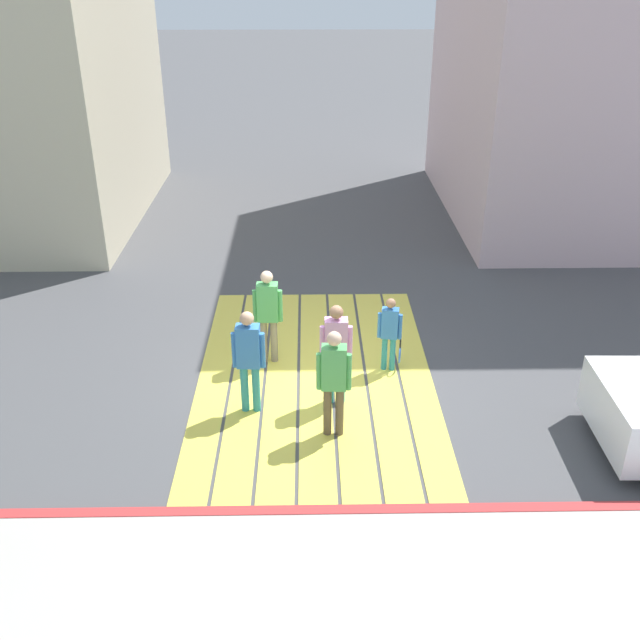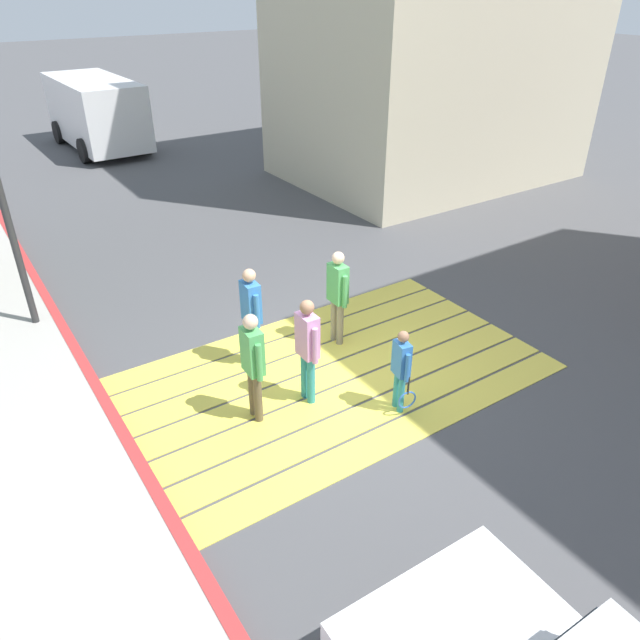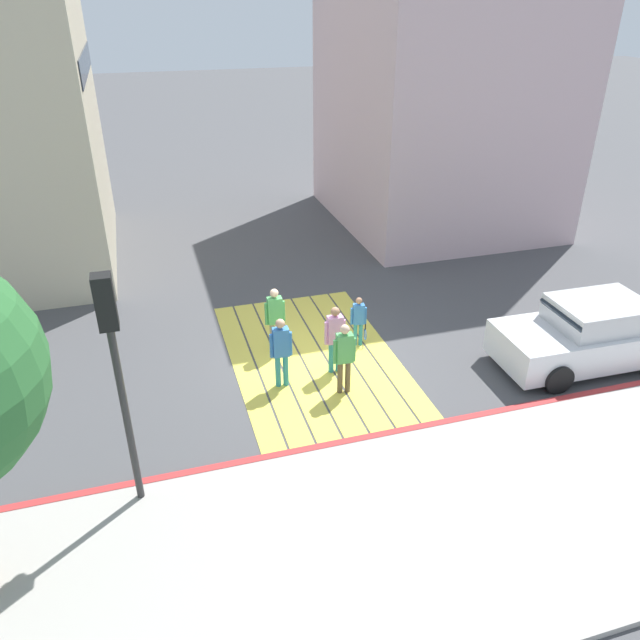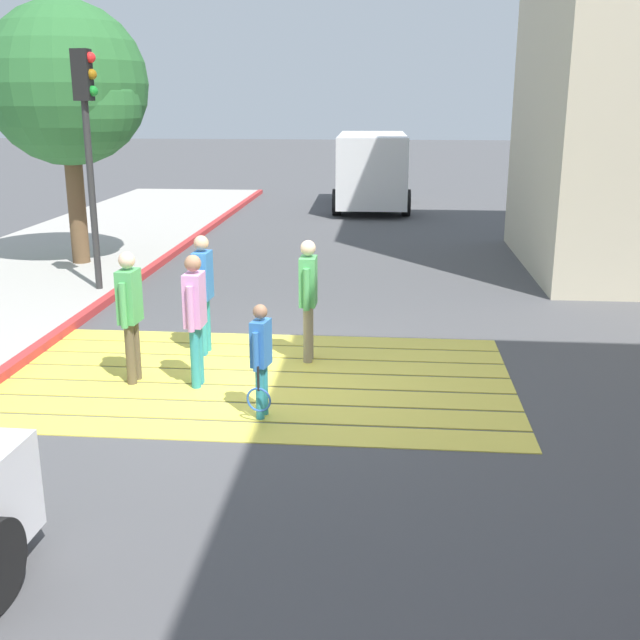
{
  "view_description": "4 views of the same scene",
  "coord_description": "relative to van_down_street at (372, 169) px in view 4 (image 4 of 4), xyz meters",
  "views": [
    {
      "loc": [
        -10.01,
        0.1,
        6.19
      ],
      "look_at": [
        0.63,
        -0.09,
        0.75
      ],
      "focal_mm": 40.37,
      "sensor_mm": 36.0,
      "label": 1
    },
    {
      "loc": [
        -4.44,
        -6.23,
        5.44
      ],
      "look_at": [
        -0.12,
        0.25,
        0.9
      ],
      "focal_mm": 33.4,
      "sensor_mm": 36.0,
      "label": 2
    },
    {
      "loc": [
        -11.91,
        3.42,
        7.73
      ],
      "look_at": [
        -0.22,
        -0.1,
        1.12
      ],
      "focal_mm": 34.41,
      "sensor_mm": 36.0,
      "label": 3
    },
    {
      "loc": [
        1.61,
        -9.18,
        3.44
      ],
      "look_at": [
        0.77,
        0.23,
        0.74
      ],
      "focal_mm": 43.56,
      "sensor_mm": 36.0,
      "label": 4
    }
  ],
  "objects": [
    {
      "name": "ground_plane",
      "position": [
        -1.03,
        -16.12,
        -1.28
      ],
      "size": [
        120.0,
        120.0,
        0.0
      ],
      "primitive_type": "plane",
      "color": "#4C4C4F"
    },
    {
      "name": "crosswalk_stripes",
      "position": [
        -1.03,
        -16.12,
        -1.27
      ],
      "size": [
        6.4,
        3.8,
        0.01
      ],
      "color": "#EAD64C",
      "rests_on": "ground"
    },
    {
      "name": "curb_painted",
      "position": [
        -4.28,
        -16.12,
        -1.21
      ],
      "size": [
        0.16,
        40.0,
        0.13
      ],
      "primitive_type": "cube",
      "color": "#BC3333",
      "rests_on": "ground"
    },
    {
      "name": "van_down_street",
      "position": [
        0.0,
        0.0,
        0.0
      ],
      "size": [
        2.45,
        5.25,
        2.35
      ],
      "color": "silver",
      "rests_on": "ground"
    },
    {
      "name": "traffic_light_corner",
      "position": [
        -4.6,
        -12.02,
        1.76
      ],
      "size": [
        0.39,
        0.28,
        4.24
      ],
      "color": "#2D2D2D",
      "rests_on": "ground"
    },
    {
      "name": "street_tree",
      "position": [
        -5.74,
        -9.82,
        2.35
      ],
      "size": [
        3.2,
        3.2,
        5.32
      ],
      "color": "brown",
      "rests_on": "ground"
    },
    {
      "name": "pedestrian_adult_lead",
      "position": [
        -0.46,
        -15.35,
        -0.31
      ],
      "size": [
        0.22,
        0.49,
        1.66
      ],
      "color": "gray",
      "rests_on": "ground"
    },
    {
      "name": "pedestrian_adult_trailing",
      "position": [
        -1.73,
        -16.43,
        -0.31
      ],
      "size": [
        0.21,
        0.49,
        1.65
      ],
      "color": "teal",
      "rests_on": "ground"
    },
    {
      "name": "pedestrian_adult_side",
      "position": [
        -1.93,
        -15.14,
        -0.31
      ],
      "size": [
        0.23,
        0.49,
        1.67
      ],
      "color": "teal",
      "rests_on": "ground"
    },
    {
      "name": "pedestrian_teen_behind",
      "position": [
        -2.56,
        -16.36,
        -0.31
      ],
      "size": [
        0.23,
        0.49,
        1.67
      ],
      "color": "brown",
      "rests_on": "ground"
    },
    {
      "name": "pedestrian_child_with_racket",
      "position": [
        -0.78,
        -17.34,
        -0.54
      ],
      "size": [
        0.28,
        0.42,
        1.31
      ],
      "color": "teal",
      "rests_on": "ground"
    }
  ]
}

